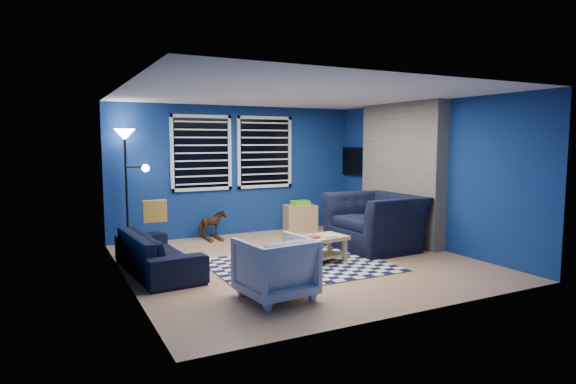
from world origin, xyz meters
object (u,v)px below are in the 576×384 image
object	(u,v)px
tv	(357,161)
sofa	(158,252)
cabinet	(300,217)
coffee_table	(318,244)
armchair_big	(375,222)
armchair_bent	(275,268)
floor_lamp	(127,151)
rocking_horse	(212,223)

from	to	relation	value
tv	sofa	size ratio (longest dim) A/B	0.52
cabinet	coffee_table	bearing A→B (deg)	-104.65
tv	armchair_big	world-z (taller)	tv
cabinet	armchair_bent	bearing A→B (deg)	-114.15
tv	coffee_table	world-z (taller)	tv
armchair_bent	coffee_table	xyz separation A→B (m)	(1.25, 1.15, -0.07)
cabinet	sofa	bearing A→B (deg)	-142.07
sofa	floor_lamp	bearing A→B (deg)	-1.64
coffee_table	floor_lamp	bearing A→B (deg)	133.04
armchair_bent	cabinet	xyz separation A→B (m)	(2.30, 3.64, -0.09)
armchair_bent	floor_lamp	distance (m)	4.00
armchair_big	floor_lamp	xyz separation A→B (m)	(-3.70, 2.07, 1.20)
armchair_bent	floor_lamp	world-z (taller)	floor_lamp
sofa	armchair_bent	xyz separation A→B (m)	(0.98, -1.76, 0.08)
floor_lamp	tv	bearing A→B (deg)	-3.08
armchair_bent	rocking_horse	distance (m)	3.61
tv	rocking_horse	xyz separation A→B (m)	(-3.10, 0.21, -1.10)
sofa	armchair_big	bearing A→B (deg)	-97.46
tv	sofa	bearing A→B (deg)	-160.06
floor_lamp	coffee_table	bearing A→B (deg)	-46.96
armchair_big	coffee_table	xyz separation A→B (m)	(-1.37, -0.42, -0.17)
armchair_big	armchair_bent	bearing A→B (deg)	-61.46
rocking_horse	cabinet	size ratio (longest dim) A/B	0.79
tv	coffee_table	size ratio (longest dim) A/B	1.10
sofa	coffee_table	bearing A→B (deg)	-109.72
rocking_horse	armchair_big	bearing A→B (deg)	-151.29
coffee_table	cabinet	bearing A→B (deg)	67.23
tv	floor_lamp	size ratio (longest dim) A/B	0.49
tv	rocking_horse	bearing A→B (deg)	176.21
armchair_big	cabinet	bearing A→B (deg)	-173.21
tv	armchair_bent	bearing A→B (deg)	-135.98
armchair_bent	rocking_horse	world-z (taller)	armchair_bent
rocking_horse	cabinet	distance (m)	1.89
rocking_horse	coffee_table	bearing A→B (deg)	-179.79
tv	cabinet	xyz separation A→B (m)	(-1.21, 0.25, -1.13)
coffee_table	sofa	bearing A→B (deg)	164.66
sofa	cabinet	world-z (taller)	cabinet
tv	armchair_bent	distance (m)	4.98
sofa	armchair_bent	bearing A→B (deg)	-155.27
cabinet	floor_lamp	bearing A→B (deg)	-171.81
armchair_big	armchair_bent	world-z (taller)	armchair_big
armchair_big	rocking_horse	world-z (taller)	armchair_big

